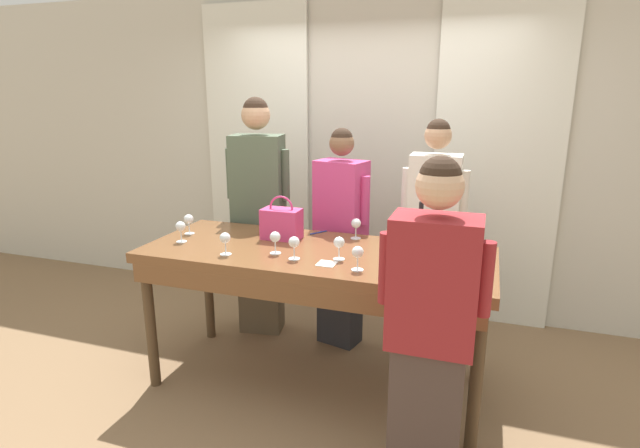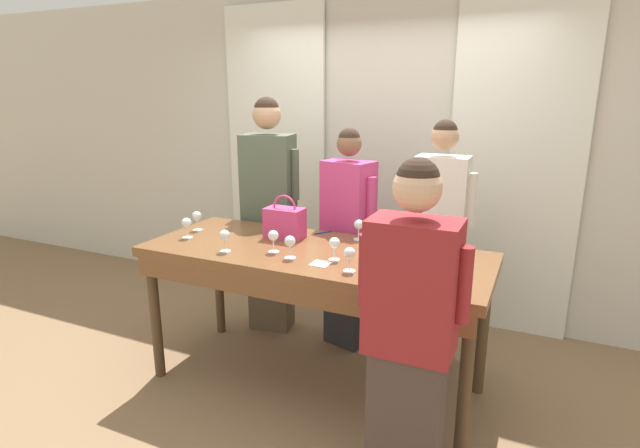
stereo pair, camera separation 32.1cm
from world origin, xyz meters
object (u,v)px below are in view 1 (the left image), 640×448
Objects in this scene: wine_glass_center_left at (294,243)px; wine_glass_back_right at (339,243)px; wine_glass_center_right at (410,235)px; wine_glass_near_host at (356,224)px; wine_glass_by_bottle at (275,238)px; guest_olive_jacket at (259,215)px; tasting_bar at (315,265)px; wine_glass_back_left at (189,220)px; guest_pink_top at (341,238)px; wine_glass_back_mid at (181,227)px; handbag at (282,223)px; wine_glass_by_handbag at (395,228)px; host_pouring at (431,330)px; wine_glass_front_right at (358,253)px; wine_glass_center_mid at (433,242)px; guest_cream_sweater at (432,240)px; wine_bottle at (420,236)px; wine_glass_front_mid at (225,239)px; wine_glass_front_left at (432,231)px.

wine_glass_back_right is (0.26, 0.08, 0.00)m from wine_glass_center_left.
wine_glass_center_right is 1.00× the size of wine_glass_near_host.
wine_glass_by_bottle is at bearing -157.38° from wine_glass_center_right.
guest_olive_jacket reaches higher than wine_glass_near_host.
tasting_bar is 15.64× the size of wine_glass_back_right.
guest_olive_jacket is (0.28, 0.56, -0.08)m from wine_glass_back_left.
wine_glass_center_right is 0.85m from wine_glass_by_bottle.
wine_glass_back_left is (-0.97, 0.09, 0.19)m from tasting_bar.
guest_olive_jacket is 0.69m from guest_pink_top.
guest_olive_jacket is (-0.48, 0.77, -0.08)m from wine_glass_by_bottle.
wine_glass_near_host is at bearing 13.01° from wine_glass_back_left.
guest_pink_top is (0.90, 0.74, -0.20)m from wine_glass_back_mid.
handbag is at bearing 147.79° from tasting_bar.
handbag reaches higher than tasting_bar.
guest_pink_top is (-0.46, 0.29, -0.20)m from wine_glass_by_handbag.
wine_glass_center_right is at bearing 105.44° from host_pouring.
host_pouring is (1.50, -1.31, -0.12)m from guest_olive_jacket.
wine_glass_by_bottle is at bearing 167.44° from wine_glass_front_right.
host_pouring is at bearing -42.47° from wine_glass_back_right.
wine_glass_center_right is 1.00× the size of wine_glass_back_mid.
wine_glass_center_left is at bearing -133.26° from wine_glass_by_handbag.
wine_glass_near_host is 0.08× the size of host_pouring.
wine_glass_center_mid is at bearing 6.96° from wine_glass_back_mid.
guest_cream_sweater is at bearing 18.89° from wine_glass_back_left.
wine_bottle is 2.38× the size of wine_glass_front_mid.
wine_glass_center_right is at bearing -19.28° from guest_olive_jacket.
wine_glass_by_handbag is (-0.12, 0.15, 0.00)m from wine_glass_center_right.
wine_glass_center_mid is 0.07× the size of guest_olive_jacket.
wine_glass_near_host is (0.68, 0.59, 0.00)m from wine_glass_front_mid.
wine_glass_front_mid is 1.00× the size of wine_glass_back_left.
wine_bottle reaches higher than wine_glass_front_mid.
guest_cream_sweater is at bearing 25.17° from handbag.
host_pouring is (0.61, -0.56, -0.20)m from wine_glass_back_right.
wine_glass_front_left and wine_glass_by_bottle have the same top height.
wine_bottle is 1.19m from wine_glass_front_mid.
wine_bottle is 2.38× the size of wine_glass_center_right.
host_pouring reaches higher than wine_bottle.
guest_pink_top reaches higher than wine_glass_near_host.
wine_glass_back_mid is at bearing 161.07° from wine_glass_front_mid.
guest_pink_top is at bearing 122.12° from host_pouring.
guest_cream_sweater is (-0.06, 0.54, -0.15)m from wine_glass_center_mid.
wine_glass_back_mid is 1.00× the size of wine_glass_near_host.
tasting_bar is 0.80m from wine_glass_front_left.
tasting_bar is 0.60m from wine_glass_by_handbag.
guest_cream_sweater is (1.16, 0.88, -0.15)m from wine_glass_front_mid.
guest_pink_top reaches higher than wine_glass_by_handbag.
handbag is at bearing -154.83° from guest_cream_sweater.
wine_glass_back_right is at bearing -122.02° from guest_cream_sweater.
wine_glass_center_mid is at bearing 21.10° from wine_glass_back_right.
tasting_bar is at bearing -135.65° from guest_cream_sweater.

